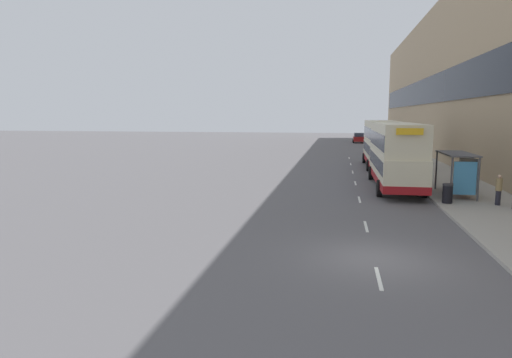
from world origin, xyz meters
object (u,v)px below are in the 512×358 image
Objects in this scene: litter_bin at (448,193)px; car_0 at (359,138)px; double_decker_bus_ahead at (381,143)px; bus_shelter at (461,166)px; pedestrian_1 at (499,190)px; double_decker_bus_near at (396,154)px.

car_0 is at bearing 92.33° from litter_bin.
double_decker_bus_ahead reaches higher than litter_bin.
car_0 is (-3.51, 53.69, -1.02)m from bus_shelter.
double_decker_bus_ahead reaches higher than car_0.
bus_shelter is 0.99× the size of car_0.
double_decker_bus_ahead is at bearing -89.45° from car_0.
pedestrian_1 reaches higher than litter_bin.
pedestrian_1 is at bearing -51.86° from double_decker_bus_near.
double_decker_bus_ahead is 9.98× the size of litter_bin.
car_0 is 56.49m from pedestrian_1.
litter_bin is at bearing -87.67° from car_0.
bus_shelter is 3.03m from pedestrian_1.
car_0 is at bearing 93.74° from bus_shelter.
litter_bin is (2.08, -5.70, -1.62)m from double_decker_bus_near.
bus_shelter is at bearing -86.26° from car_0.
double_decker_bus_near reaches higher than pedestrian_1.
litter_bin is at bearing -116.14° from bus_shelter.
car_0 is 4.05× the size of litter_bin.
double_decker_bus_near is 1.08× the size of double_decker_bus_ahead.
bus_shelter reaches higher than pedestrian_1.
car_0 is 56.23m from litter_bin.
double_decker_bus_ahead reaches higher than bus_shelter.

